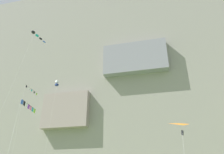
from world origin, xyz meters
TOP-DOWN VIEW (x-y plane):
  - cliff_face at (-0.01, 57.17)m, footprint 180.00×30.48m
  - kite_banner_upper_right at (-8.98, 12.73)m, footprint 3.00×7.50m
  - kite_windsock_upper_left at (-18.24, 24.06)m, footprint 3.60×7.97m
  - kite_box_near_cliff at (-18.65, 35.55)m, footprint 2.28×5.71m
  - kite_banner_low_left at (-20.32, 28.29)m, footprint 1.68×6.79m
  - kite_delta_front_field at (7.69, 13.73)m, footprint 1.94×5.53m

SIDE VIEW (x-z plane):
  - kite_delta_front_field at x=7.69m, z-range 3.60..11.49m
  - kite_banner_upper_right at x=-8.98m, z-range 5.06..16.47m
  - kite_banner_low_left at x=-20.32m, z-range 8.67..29.60m
  - kite_box_near_cliff at x=-18.65m, z-range 12.10..37.94m
  - kite_windsock_upper_left at x=-18.24m, z-range 15.24..46.81m
  - cliff_face at x=-0.01m, z-range -0.03..65.99m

